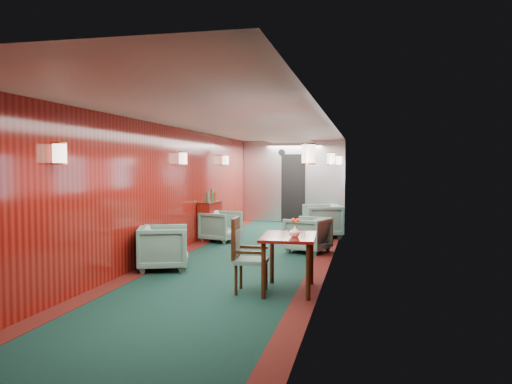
# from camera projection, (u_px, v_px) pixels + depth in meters

# --- Properties ---
(room) EXTENTS (12.00, 12.10, 2.40)m
(room) POSITION_uv_depth(u_px,v_px,m) (247.00, 167.00, 8.90)
(room) COLOR black
(room) RESTS_ON ground
(bulkhead) EXTENTS (2.98, 0.17, 2.39)m
(bulkhead) POSITION_uv_depth(u_px,v_px,m) (294.00, 182.00, 14.69)
(bulkhead) COLOR silver
(bulkhead) RESTS_ON ground
(windows_right) EXTENTS (0.02, 8.60, 0.80)m
(windows_right) POSITION_uv_depth(u_px,v_px,m) (332.00, 177.00, 8.83)
(windows_right) COLOR #BABCC1
(windows_right) RESTS_ON ground
(wall_sconces) EXTENTS (2.97, 7.97, 0.25)m
(wall_sconces) POSITION_uv_depth(u_px,v_px,m) (254.00, 159.00, 9.44)
(wall_sconces) COLOR #FFEEC6
(wall_sconces) RESTS_ON ground
(dining_table) EXTENTS (0.75, 1.03, 0.74)m
(dining_table) POSITION_uv_depth(u_px,v_px,m) (289.00, 244.00, 6.56)
(dining_table) COLOR maroon
(dining_table) RESTS_ON ground
(side_chair) EXTENTS (0.46, 0.49, 0.98)m
(side_chair) POSITION_uv_depth(u_px,v_px,m) (244.00, 252.00, 6.52)
(side_chair) COLOR #224F47
(side_chair) RESTS_ON ground
(credenza) EXTENTS (0.30, 0.96, 1.14)m
(credenza) POSITION_uv_depth(u_px,v_px,m) (210.00, 220.00, 11.22)
(credenza) COLOR maroon
(credenza) RESTS_ON ground
(flower_vase) EXTENTS (0.18, 0.18, 0.14)m
(flower_vase) POSITION_uv_depth(u_px,v_px,m) (295.00, 232.00, 6.38)
(flower_vase) COLOR white
(flower_vase) RESTS_ON dining_table
(armchair_left_near) EXTENTS (0.99, 0.98, 0.71)m
(armchair_left_near) POSITION_uv_depth(u_px,v_px,m) (164.00, 247.00, 7.95)
(armchair_left_near) COLOR #224F47
(armchair_left_near) RESTS_ON ground
(armchair_left_far) EXTENTS (0.90, 0.89, 0.67)m
(armchair_left_far) POSITION_uv_depth(u_px,v_px,m) (221.00, 226.00, 10.90)
(armchair_left_far) COLOR #224F47
(armchair_left_far) RESTS_ON ground
(armchair_right_near) EXTENTS (0.95, 0.93, 0.68)m
(armchair_right_near) POSITION_uv_depth(u_px,v_px,m) (308.00, 235.00, 9.55)
(armchair_right_near) COLOR #224F47
(armchair_right_near) RESTS_ON ground
(armchair_right_far) EXTENTS (1.04, 1.02, 0.77)m
(armchair_right_far) POSITION_uv_depth(u_px,v_px,m) (322.00, 221.00, 11.54)
(armchair_right_far) COLOR #224F47
(armchair_right_far) RESTS_ON ground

